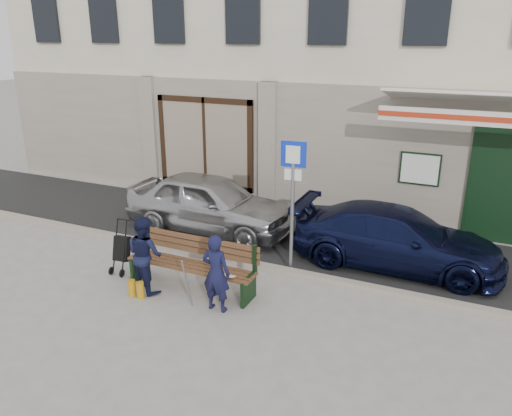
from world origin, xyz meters
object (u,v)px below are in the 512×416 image
Objects in this scene: car_navy at (396,238)px; bench at (189,264)px; car_silver at (210,203)px; parking_sign at (293,187)px; man at (216,273)px; stroller at (122,250)px; woman at (145,254)px.

car_navy is 1.67× the size of bench.
parking_sign reaches higher than car_silver.
parking_sign is (2.45, -1.20, 1.01)m from car_silver.
car_silver reaches higher than car_navy.
man reaches higher than stroller.
car_silver is at bearing 87.63° from car_navy.
car_silver is at bearing -59.31° from man.
woman is at bearing 125.99° from car_navy.
stroller is (-0.85, 0.39, -0.23)m from woman.
parking_sign reaches higher than stroller.
parking_sign reaches higher than bench.
parking_sign is at bearing -119.74° from woman.
man is at bearing -112.65° from parking_sign.
car_silver reaches higher than bench.
woman is 0.96m from stroller.
car_navy is 2.33m from parking_sign.
woman reaches higher than car_silver.
car_silver is 0.97× the size of car_navy.
bench is at bearing -7.42° from stroller.
car_navy is at bearing 37.94° from bench.
woman is at bearing -144.08° from parking_sign.
car_silver is 2.94× the size of man.
bench is at bearing -139.81° from parking_sign.
woman is at bearing -172.03° from car_silver.
man is at bearing -148.35° from car_silver.
parking_sign reaches higher than woman.
woman is 1.35× the size of stroller.
car_silver is 2.84× the size of woman.
car_silver is at bearing 112.22° from bench.
man is at bearing 140.39° from car_navy.
woman reaches higher than stroller.
parking_sign is 2.17m from man.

